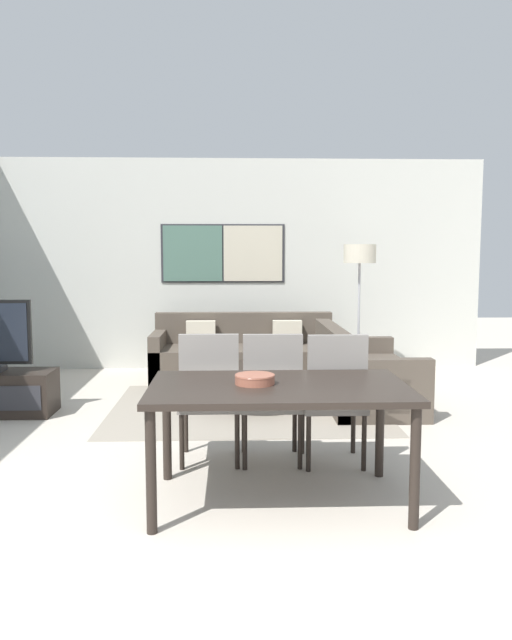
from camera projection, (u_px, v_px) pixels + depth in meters
ground_plane at (204, 595)px, 2.86m from camera, size 24.00×24.00×0.00m
wall_back at (222, 264)px, 8.37m from camera, size 7.00×0.09×2.80m
area_rug at (247, 408)px, 6.29m from camera, size 2.71×2.17×0.01m
sofa_main at (244, 358)px, 7.70m from camera, size 2.24×0.88×0.81m
sofa_side at (360, 378)px, 6.42m from camera, size 0.88×1.60×0.81m
coffee_table at (247, 379)px, 6.26m from camera, size 1.04×1.04×0.40m
dining_table at (279, 396)px, 3.86m from camera, size 1.60×0.96×0.75m
dining_chair_left at (210, 392)px, 4.57m from camera, size 0.46×0.46×0.99m
dining_chair_centre at (272, 392)px, 4.57m from camera, size 0.46×0.46×0.99m
dining_chair_right at (334, 393)px, 4.54m from camera, size 0.46×0.46×0.99m
fruit_bowl at (255, 378)px, 3.87m from camera, size 0.25×0.25×0.06m
floor_lamp at (360, 263)px, 7.45m from camera, size 0.38×0.38×1.66m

